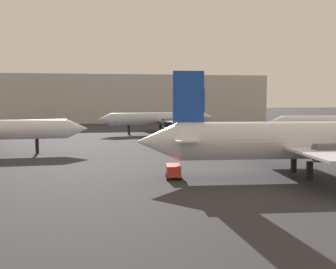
# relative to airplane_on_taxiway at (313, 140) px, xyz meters

# --- Properties ---
(airplane_on_taxiway) EXTENTS (34.98, 20.37, 10.11)m
(airplane_on_taxiway) POSITION_rel_airplane_on_taxiway_xyz_m (0.00, 0.00, 0.00)
(airplane_on_taxiway) COLOR silver
(airplane_on_taxiway) RESTS_ON ground_plane
(airplane_far_left) EXTENTS (27.18, 20.48, 9.82)m
(airplane_far_left) POSITION_rel_airplane_on_taxiway_xyz_m (-7.89, 49.84, -0.27)
(airplane_far_left) COLOR #B2BCCC
(airplane_far_left) RESTS_ON ground_plane
(airplane_far_right) EXTENTS (28.56, 17.68, 8.62)m
(airplane_far_right) POSITION_rel_airplane_on_taxiway_xyz_m (29.32, 42.65, -0.91)
(airplane_far_right) COLOR white
(airplane_far_right) RESTS_ON ground_plane
(baggage_cart) EXTENTS (1.61, 2.53, 1.30)m
(baggage_cart) POSITION_rel_airplane_on_taxiway_xyz_m (-13.66, 0.91, -2.75)
(baggage_cart) COLOR red
(baggage_cart) RESTS_ON ground_plane
(terminal_building) EXTENTS (92.33, 25.89, 14.94)m
(terminal_building) POSITION_rel_airplane_on_taxiway_xyz_m (-14.34, 98.62, 3.96)
(terminal_building) COLOR #B7B7B2
(terminal_building) RESTS_ON ground_plane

